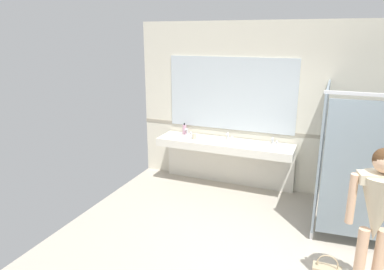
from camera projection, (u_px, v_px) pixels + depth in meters
name	position (u px, v px, depth m)	size (l,w,h in m)	color
wall_back	(317.00, 111.00, 5.86)	(6.45, 0.12, 2.94)	beige
wall_back_tile_band	(314.00, 137.00, 5.92)	(6.45, 0.01, 0.06)	#9E937F
vanity_counter	(226.00, 152.00, 6.37)	(2.43, 0.59, 0.99)	silver
mirror_panel	(231.00, 94.00, 6.28)	(2.33, 0.02, 1.30)	silver
person_standing	(378.00, 208.00, 3.45)	(0.57, 0.49, 1.68)	#DBAD89
soap_dispenser	(184.00, 129.00, 6.67)	(0.07, 0.07, 0.21)	#D899B2
paper_cup	(194.00, 136.00, 6.35)	(0.07, 0.07, 0.11)	beige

